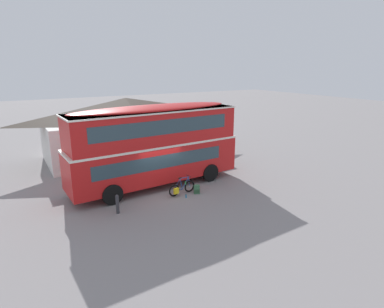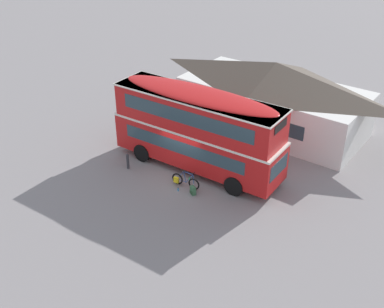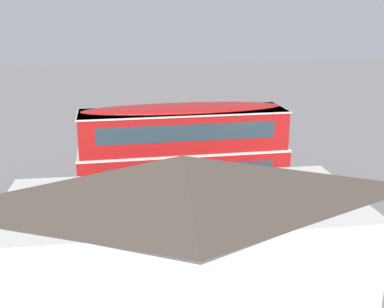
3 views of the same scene
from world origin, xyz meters
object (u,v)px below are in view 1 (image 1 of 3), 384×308
Objects in this scene: kerb_bollard at (117,204)px; double_decker_bus at (155,142)px; touring_bicycle at (181,188)px; water_bottle_blue_sports at (186,196)px; backpack_on_ground at (197,189)px.

double_decker_bus is at bearing 38.24° from kerb_bollard.
touring_bicycle reaches higher than water_bottle_blue_sports.
backpack_on_ground is at bearing 16.38° from water_bottle_blue_sports.
touring_bicycle is at bearing 159.13° from backpack_on_ground.
backpack_on_ground is (1.43, -2.31, -2.37)m from double_decker_bus.
kerb_bollard is (-4.59, -0.18, 0.22)m from backpack_on_ground.
double_decker_bus is 3.09m from touring_bicycle.
kerb_bollard is (-3.77, 0.06, 0.40)m from water_bottle_blue_sports.
double_decker_bus reaches higher than water_bottle_blue_sports.
double_decker_bus is 4.56m from kerb_bollard.
double_decker_bus is 19.10× the size of backpack_on_ground.
touring_bicycle is 8.03× the size of water_bottle_blue_sports.
kerb_bollard reaches higher than water_bottle_blue_sports.
backpack_on_ground is at bearing 2.25° from kerb_bollard.
double_decker_bus is at bearing 103.43° from water_bottle_blue_sports.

